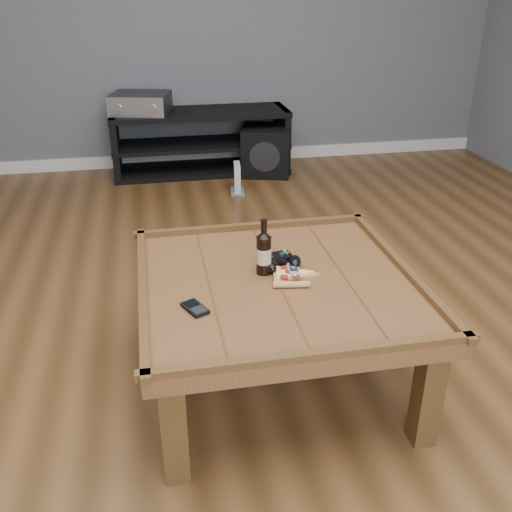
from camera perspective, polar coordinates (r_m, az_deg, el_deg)
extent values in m
plane|color=#452B13|center=(2.34, 1.99, -12.18)|extent=(6.00, 6.00, 0.00)
cube|color=silver|center=(4.99, -5.73, 9.77)|extent=(5.00, 0.02, 0.10)
cube|color=#523517|center=(2.10, 2.16, -3.16)|extent=(1.00, 1.00, 0.06)
cube|color=#412911|center=(1.85, -8.21, -16.81)|extent=(0.08, 0.08, 0.39)
cube|color=#412911|center=(2.04, 16.77, -13.19)|extent=(0.08, 0.08, 0.39)
cube|color=#412911|center=(2.53, -9.41, -3.88)|extent=(0.08, 0.08, 0.39)
cube|color=#412911|center=(2.67, 8.87, -2.16)|extent=(0.08, 0.08, 0.39)
cube|color=#412911|center=(2.51, -0.30, 3.02)|extent=(1.03, 0.03, 0.03)
cube|color=#412911|center=(1.68, 5.94, -9.84)|extent=(1.03, 0.03, 0.03)
cube|color=#412911|center=(2.23, 14.42, -0.95)|extent=(0.03, 1.03, 0.03)
cube|color=#412911|center=(2.04, -11.26, -3.34)|extent=(0.03, 1.03, 0.03)
cube|color=black|center=(4.65, -5.66, 14.04)|extent=(1.40, 0.45, 0.04)
cube|color=black|center=(4.71, -5.53, 11.07)|extent=(1.40, 0.45, 0.03)
cube|color=black|center=(4.77, -5.42, 8.64)|extent=(1.40, 0.45, 0.04)
cube|color=black|center=(4.69, -13.83, 10.64)|extent=(0.05, 0.44, 0.50)
cube|color=black|center=(4.81, 2.58, 11.73)|extent=(0.05, 0.44, 0.50)
cylinder|color=black|center=(2.10, 0.78, 0.07)|extent=(0.06, 0.06, 0.15)
cone|color=black|center=(2.07, 0.79, 2.22)|extent=(0.05, 0.05, 0.03)
cylinder|color=black|center=(2.06, 0.80, 2.89)|extent=(0.02, 0.02, 0.05)
cylinder|color=black|center=(2.05, 0.80, 3.58)|extent=(0.03, 0.03, 0.01)
cylinder|color=tan|center=(2.10, 0.78, 0.07)|extent=(0.06, 0.06, 0.06)
cube|color=black|center=(2.18, 2.19, -0.30)|extent=(0.11, 0.08, 0.04)
ellipsoid|color=black|center=(2.14, 1.16, -1.03)|extent=(0.09, 0.10, 0.04)
ellipsoid|color=black|center=(2.17, 3.92, -0.59)|extent=(0.07, 0.10, 0.04)
cylinder|color=black|center=(2.18, 1.39, 0.22)|extent=(0.02, 0.02, 0.01)
cylinder|color=black|center=(2.17, 2.60, 0.13)|extent=(0.02, 0.02, 0.01)
cylinder|color=yellow|center=(2.20, 2.92, 0.50)|extent=(0.01, 0.01, 0.01)
cylinder|color=red|center=(2.20, 3.26, 0.43)|extent=(0.01, 0.01, 0.01)
cylinder|color=#0C33CC|center=(2.19, 2.77, 0.36)|extent=(0.01, 0.01, 0.01)
cylinder|color=#0C9919|center=(2.19, 3.11, 0.28)|extent=(0.01, 0.01, 0.01)
cylinder|color=tan|center=(2.04, 3.55, -2.85)|extent=(0.13, 0.04, 0.02)
cylinder|color=maroon|center=(2.07, 2.84, -2.10)|extent=(0.03, 0.03, 0.00)
cylinder|color=maroon|center=(2.08, 4.00, -2.01)|extent=(0.03, 0.03, 0.00)
cylinder|color=maroon|center=(2.11, 3.33, -1.59)|extent=(0.03, 0.03, 0.00)
cylinder|color=maroon|center=(2.14, 2.86, -1.17)|extent=(0.03, 0.03, 0.00)
cylinder|color=maroon|center=(2.16, 3.50, -0.86)|extent=(0.03, 0.03, 0.00)
cube|color=black|center=(1.91, -6.11, -5.22)|extent=(0.09, 0.12, 0.01)
cube|color=black|center=(1.93, -6.51, -4.73)|extent=(0.06, 0.06, 0.00)
cube|color=black|center=(1.89, -5.73, -5.37)|extent=(0.06, 0.06, 0.00)
ellipsoid|color=gray|center=(2.15, 3.71, -1.25)|extent=(0.08, 0.18, 0.02)
cube|color=black|center=(2.18, 3.59, -0.44)|extent=(0.03, 0.02, 0.00)
cube|color=black|center=(2.13, 3.76, -1.17)|extent=(0.04, 0.06, 0.00)
cube|color=black|center=(4.61, -11.46, 14.76)|extent=(0.50, 0.44, 0.15)
cube|color=#B1B3BB|center=(4.45, -12.00, 14.30)|extent=(0.42, 0.11, 0.15)
cylinder|color=#B1B3BB|center=(4.48, -13.67, 14.21)|extent=(0.06, 0.03, 0.06)
cylinder|color=#B1B3BB|center=(4.41, -10.35, 14.34)|extent=(0.06, 0.03, 0.06)
cube|color=black|center=(4.67, 1.02, 10.52)|extent=(0.46, 0.46, 0.38)
cylinder|color=black|center=(4.49, 0.87, 9.87)|extent=(0.23, 0.07, 0.24)
cube|color=gray|center=(4.28, -1.88, 6.49)|extent=(0.12, 0.19, 0.02)
cube|color=silver|center=(4.24, -1.90, 7.89)|extent=(0.06, 0.16, 0.21)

